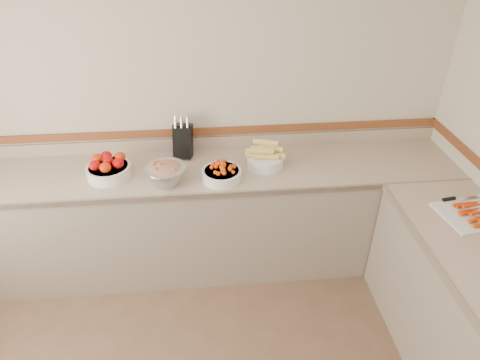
{
  "coord_description": "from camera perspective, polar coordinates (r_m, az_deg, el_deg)",
  "views": [
    {
      "loc": [
        0.13,
        -1.01,
        2.55
      ],
      "look_at": [
        0.35,
        1.35,
        1.0
      ],
      "focal_mm": 32.0,
      "sensor_mm": 36.0,
      "label": 1
    }
  ],
  "objects": [
    {
      "name": "cutting_board",
      "position": [
        3.05,
        28.85,
        -3.88
      ],
      "size": [
        0.47,
        0.39,
        0.06
      ],
      "color": "white",
      "rests_on": "counter_right"
    },
    {
      "name": "back_wall",
      "position": [
        3.26,
        -7.33,
        10.36
      ],
      "size": [
        4.0,
        0.0,
        4.0
      ],
      "primitive_type": "plane",
      "rotation": [
        1.57,
        0.0,
        0.0
      ],
      "color": "beige",
      "rests_on": "ground_plane"
    },
    {
      "name": "knife_block",
      "position": [
        3.28,
        -7.61,
        5.3
      ],
      "size": [
        0.17,
        0.19,
        0.33
      ],
      "color": "black",
      "rests_on": "counter_back"
    },
    {
      "name": "counter_back",
      "position": [
        3.41,
        -6.41,
        -5.02
      ],
      "size": [
        4.0,
        0.65,
        1.08
      ],
      "color": "tan",
      "rests_on": "ground_plane"
    },
    {
      "name": "cherry_tomato_bowl",
      "position": [
        3.0,
        -2.46,
        0.97
      ],
      "size": [
        0.28,
        0.28,
        0.15
      ],
      "color": "white",
      "rests_on": "counter_back"
    },
    {
      "name": "tomato_bowl",
      "position": [
        3.17,
        -17.13,
        1.54
      ],
      "size": [
        0.31,
        0.31,
        0.15
      ],
      "color": "white",
      "rests_on": "counter_back"
    },
    {
      "name": "corn_bowl",
      "position": [
        3.15,
        3.37,
        2.99
      ],
      "size": [
        0.3,
        0.28,
        0.2
      ],
      "color": "white",
      "rests_on": "counter_back"
    },
    {
      "name": "rhubarb_bowl",
      "position": [
        2.98,
        -9.85,
        0.88
      ],
      "size": [
        0.29,
        0.29,
        0.16
      ],
      "color": "#B2B2BA",
      "rests_on": "counter_back"
    }
  ]
}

